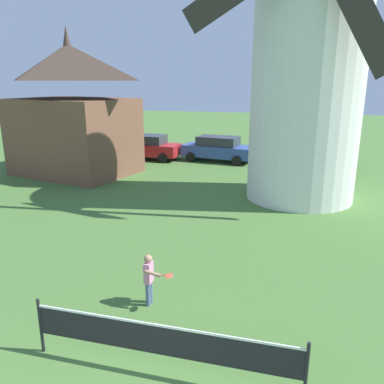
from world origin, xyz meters
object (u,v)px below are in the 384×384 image
(parked_car_silver, at_px, (76,143))
(parked_car_red, at_px, (146,147))
(parked_car_blue, at_px, (218,148))
(windmill, at_px, (310,38))
(parked_car_black, at_px, (314,154))
(chapel, at_px, (73,112))
(tennis_net, at_px, (162,341))
(player_far, at_px, (150,277))

(parked_car_silver, relative_size, parked_car_red, 1.06)
(parked_car_blue, bearing_deg, parked_car_silver, -178.37)
(parked_car_red, bearing_deg, windmill, -33.92)
(windmill, relative_size, parked_car_red, 3.12)
(parked_car_black, height_order, chapel, chapel)
(parked_car_silver, xyz_separation_m, parked_car_black, (15.60, -0.16, -0.00))
(parked_car_red, distance_m, parked_car_blue, 4.65)
(tennis_net, relative_size, chapel, 0.63)
(windmill, xyz_separation_m, chapel, (-11.81, 1.78, -3.22))
(windmill, height_order, parked_car_silver, windmill)
(windmill, distance_m, parked_car_black, 8.67)
(player_far, height_order, chapel, chapel)
(parked_car_blue, distance_m, chapel, 8.94)
(chapel, bearing_deg, tennis_net, -54.35)
(parked_car_black, bearing_deg, parked_car_blue, 175.67)
(parked_car_red, bearing_deg, player_far, -68.37)
(windmill, height_order, parked_car_red, windmill)
(player_far, height_order, parked_car_silver, parked_car_silver)
(parked_car_red, distance_m, chapel, 5.72)
(tennis_net, bearing_deg, chapel, 125.65)
(player_far, distance_m, parked_car_black, 16.54)
(parked_car_blue, distance_m, parked_car_black, 5.78)
(parked_car_silver, height_order, parked_car_blue, same)
(parked_car_black, xyz_separation_m, chapel, (-12.64, -4.71, 2.47))
(windmill, xyz_separation_m, parked_car_red, (-9.56, 6.43, -5.69))
(parked_car_red, height_order, chapel, chapel)
(parked_car_silver, height_order, chapel, chapel)
(tennis_net, distance_m, chapel, 16.63)
(parked_car_silver, bearing_deg, parked_car_black, -0.57)
(tennis_net, height_order, parked_car_silver, parked_car_silver)
(windmill, bearing_deg, parked_car_black, 82.69)
(windmill, height_order, chapel, windmill)
(parked_car_blue, height_order, parked_car_black, same)
(player_far, height_order, parked_car_red, parked_car_red)
(tennis_net, xyz_separation_m, parked_car_black, (3.07, 18.06, 0.13))
(parked_car_red, distance_m, parked_car_black, 10.39)
(chapel, bearing_deg, parked_car_silver, 121.35)
(parked_car_silver, height_order, parked_car_red, same)
(parked_car_red, bearing_deg, parked_car_blue, 6.13)
(player_far, relative_size, chapel, 0.16)
(windmill, relative_size, tennis_net, 2.89)
(parked_car_blue, bearing_deg, player_far, -84.09)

